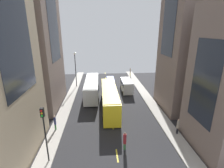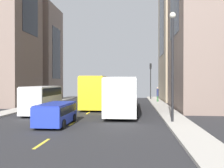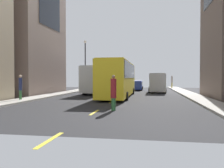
{
  "view_description": "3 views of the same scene",
  "coord_description": "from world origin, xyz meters",
  "px_view_note": "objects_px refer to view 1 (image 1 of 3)",
  "views": [
    {
      "loc": [
        -1.66,
        -29.82,
        12.91
      ],
      "look_at": [
        0.69,
        1.6,
        2.72
      ],
      "focal_mm": 27.11,
      "sensor_mm": 36.0,
      "label": 1
    },
    {
      "loc": [
        -4.48,
        26.67,
        2.98
      ],
      "look_at": [
        -1.99,
        -0.29,
        2.76
      ],
      "focal_mm": 40.13,
      "sensor_mm": 36.0,
      "label": 2
    },
    {
      "loc": [
        3.14,
        -28.0,
        1.98
      ],
      "look_at": [
        -1.05,
        -2.31,
        1.3
      ],
      "focal_mm": 37.71,
      "sensor_mm": 36.0,
      "label": 3
    }
  ],
  "objects_px": {
    "pedestrian_waiting_curb": "(130,72)",
    "traffic_light_near_corner": "(44,125)",
    "pedestrian_crossing_near": "(125,141)",
    "car_blue_0": "(111,81)",
    "pedestrian_walking_far": "(178,126)",
    "city_bus_white": "(92,86)",
    "streetcar_yellow": "(110,97)",
    "pedestrian_crossing_mid": "(55,122)",
    "delivery_van_white": "(127,85)"
  },
  "relations": [
    {
      "from": "traffic_light_near_corner",
      "to": "car_blue_0",
      "type": "bearing_deg",
      "value": 72.43
    },
    {
      "from": "streetcar_yellow",
      "to": "traffic_light_near_corner",
      "type": "xyz_separation_m",
      "value": [
        -6.93,
        -11.72,
        2.13
      ]
    },
    {
      "from": "pedestrian_walking_far",
      "to": "traffic_light_near_corner",
      "type": "bearing_deg",
      "value": -105.17
    },
    {
      "from": "traffic_light_near_corner",
      "to": "pedestrian_crossing_mid",
      "type": "bearing_deg",
      "value": 96.56
    },
    {
      "from": "delivery_van_white",
      "to": "pedestrian_crossing_mid",
      "type": "height_order",
      "value": "delivery_van_white"
    },
    {
      "from": "pedestrian_waiting_curb",
      "to": "pedestrian_walking_far",
      "type": "xyz_separation_m",
      "value": [
        0.96,
        -28.76,
        -0.1
      ]
    },
    {
      "from": "delivery_van_white",
      "to": "pedestrian_waiting_curb",
      "type": "bearing_deg",
      "value": 76.25
    },
    {
      "from": "city_bus_white",
      "to": "pedestrian_crossing_mid",
      "type": "height_order",
      "value": "city_bus_white"
    },
    {
      "from": "streetcar_yellow",
      "to": "pedestrian_waiting_curb",
      "type": "bearing_deg",
      "value": 70.7
    },
    {
      "from": "city_bus_white",
      "to": "streetcar_yellow",
      "type": "bearing_deg",
      "value": -62.89
    },
    {
      "from": "pedestrian_crossing_mid",
      "to": "pedestrian_crossing_near",
      "type": "bearing_deg",
      "value": -81.72
    },
    {
      "from": "streetcar_yellow",
      "to": "pedestrian_waiting_curb",
      "type": "height_order",
      "value": "streetcar_yellow"
    },
    {
      "from": "pedestrian_waiting_curb",
      "to": "traffic_light_near_corner",
      "type": "bearing_deg",
      "value": -88.13
    },
    {
      "from": "pedestrian_waiting_curb",
      "to": "pedestrian_walking_far",
      "type": "bearing_deg",
      "value": -62.59
    },
    {
      "from": "city_bus_white",
      "to": "delivery_van_white",
      "type": "distance_m",
      "value": 7.59
    },
    {
      "from": "streetcar_yellow",
      "to": "pedestrian_walking_far",
      "type": "height_order",
      "value": "streetcar_yellow"
    },
    {
      "from": "car_blue_0",
      "to": "pedestrian_crossing_near",
      "type": "distance_m",
      "value": 23.89
    },
    {
      "from": "delivery_van_white",
      "to": "pedestrian_crossing_mid",
      "type": "distance_m",
      "value": 18.34
    },
    {
      "from": "car_blue_0",
      "to": "pedestrian_crossing_near",
      "type": "height_order",
      "value": "pedestrian_crossing_near"
    },
    {
      "from": "city_bus_white",
      "to": "pedestrian_crossing_mid",
      "type": "bearing_deg",
      "value": -109.67
    },
    {
      "from": "streetcar_yellow",
      "to": "traffic_light_near_corner",
      "type": "distance_m",
      "value": 13.78
    },
    {
      "from": "pedestrian_crossing_mid",
      "to": "pedestrian_waiting_curb",
      "type": "xyz_separation_m",
      "value": [
        14.83,
        26.72,
        0.06
      ]
    },
    {
      "from": "pedestrian_walking_far",
      "to": "pedestrian_crossing_mid",
      "type": "bearing_deg",
      "value": -126.08
    },
    {
      "from": "streetcar_yellow",
      "to": "pedestrian_walking_far",
      "type": "distance_m",
      "value": 11.55
    },
    {
      "from": "city_bus_white",
      "to": "pedestrian_waiting_curb",
      "type": "xyz_separation_m",
      "value": [
        10.45,
        14.45,
        -0.66
      ]
    },
    {
      "from": "streetcar_yellow",
      "to": "pedestrian_walking_far",
      "type": "bearing_deg",
      "value": -44.5
    },
    {
      "from": "pedestrian_waiting_curb",
      "to": "city_bus_white",
      "type": "bearing_deg",
      "value": -100.38
    },
    {
      "from": "city_bus_white",
      "to": "traffic_light_near_corner",
      "type": "relative_size",
      "value": 1.99
    },
    {
      "from": "pedestrian_walking_far",
      "to": "pedestrian_waiting_curb",
      "type": "bearing_deg",
      "value": 153.2
    },
    {
      "from": "car_blue_0",
      "to": "pedestrian_walking_far",
      "type": "relative_size",
      "value": 2.15
    },
    {
      "from": "car_blue_0",
      "to": "traffic_light_near_corner",
      "type": "distance_m",
      "value": 26.68
    },
    {
      "from": "pedestrian_crossing_near",
      "to": "pedestrian_walking_far",
      "type": "relative_size",
      "value": 1.05
    },
    {
      "from": "delivery_van_white",
      "to": "traffic_light_near_corner",
      "type": "xyz_separation_m",
      "value": [
        -11.09,
        -19.77,
        2.74
      ]
    },
    {
      "from": "car_blue_0",
      "to": "pedestrian_walking_far",
      "type": "distance_m",
      "value": 22.74
    },
    {
      "from": "pedestrian_crossing_near",
      "to": "delivery_van_white",
      "type": "bearing_deg",
      "value": 51.66
    },
    {
      "from": "streetcar_yellow",
      "to": "car_blue_0",
      "type": "xyz_separation_m",
      "value": [
        1.06,
        13.51,
        -1.23
      ]
    },
    {
      "from": "car_blue_0",
      "to": "pedestrian_crossing_mid",
      "type": "height_order",
      "value": "pedestrian_crossing_mid"
    },
    {
      "from": "city_bus_white",
      "to": "delivery_van_white",
      "type": "bearing_deg",
      "value": 13.81
    },
    {
      "from": "streetcar_yellow",
      "to": "delivery_van_white",
      "type": "distance_m",
      "value": 9.09
    },
    {
      "from": "city_bus_white",
      "to": "pedestrian_waiting_curb",
      "type": "bearing_deg",
      "value": 54.13
    },
    {
      "from": "pedestrian_waiting_curb",
      "to": "streetcar_yellow",
      "type": "bearing_deg",
      "value": -83.81
    },
    {
      "from": "car_blue_0",
      "to": "pedestrian_waiting_curb",
      "type": "xyz_separation_m",
      "value": [
        6.19,
        7.18,
        0.45
      ]
    },
    {
      "from": "pedestrian_crossing_near",
      "to": "traffic_light_near_corner",
      "type": "relative_size",
      "value": 0.36
    },
    {
      "from": "car_blue_0",
      "to": "traffic_light_near_corner",
      "type": "bearing_deg",
      "value": -107.57
    },
    {
      "from": "pedestrian_crossing_mid",
      "to": "pedestrian_walking_far",
      "type": "xyz_separation_m",
      "value": [
        15.8,
        -2.04,
        -0.05
      ]
    },
    {
      "from": "city_bus_white",
      "to": "pedestrian_walking_far",
      "type": "height_order",
      "value": "city_bus_white"
    },
    {
      "from": "city_bus_white",
      "to": "car_blue_0",
      "type": "height_order",
      "value": "city_bus_white"
    },
    {
      "from": "city_bus_white",
      "to": "pedestrian_crossing_near",
      "type": "xyz_separation_m",
      "value": [
        4.26,
        -16.62,
        -0.88
      ]
    },
    {
      "from": "delivery_van_white",
      "to": "pedestrian_waiting_curb",
      "type": "xyz_separation_m",
      "value": [
        3.09,
        12.64,
        -0.17
      ]
    },
    {
      "from": "car_blue_0",
      "to": "traffic_light_near_corner",
      "type": "height_order",
      "value": "traffic_light_near_corner"
    }
  ]
}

